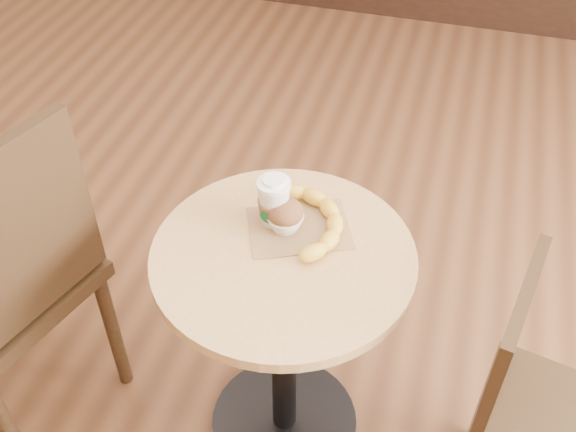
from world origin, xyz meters
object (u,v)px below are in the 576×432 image
at_px(muffin, 285,216).
at_px(cafe_table, 284,320).
at_px(coffee_cup, 274,203).
at_px(banana, 308,222).
at_px(chair_left, 2,283).
at_px(chair_right, 535,409).

bearing_deg(muffin, cafe_table, -77.07).
relative_size(coffee_cup, banana, 0.50).
bearing_deg(banana, chair_left, 174.79).
bearing_deg(chair_left, chair_right, 110.25).
relative_size(cafe_table, chair_left, 0.72).
xyz_separation_m(cafe_table, coffee_cup, (-0.05, 0.09, 0.31)).
distance_m(cafe_table, chair_right, 0.64).
bearing_deg(chair_right, chair_left, 105.09).
xyz_separation_m(muffin, banana, (0.05, 0.01, -0.02)).
relative_size(cafe_table, chair_right, 0.90).
bearing_deg(chair_left, muffin, 124.32).
xyz_separation_m(chair_right, coffee_cup, (-0.69, 0.15, 0.35)).
xyz_separation_m(chair_left, chair_right, (1.35, 0.08, -0.12)).
distance_m(chair_right, coffee_cup, 0.79).
distance_m(chair_left, banana, 0.81).
height_order(cafe_table, banana, banana).
height_order(chair_left, chair_right, chair_left).
bearing_deg(muffin, banana, 15.63).
xyz_separation_m(chair_right, banana, (-0.60, 0.15, 0.31)).
xyz_separation_m(cafe_table, chair_left, (-0.71, -0.14, 0.07)).
bearing_deg(chair_left, cafe_table, 117.98).
xyz_separation_m(chair_left, coffee_cup, (0.66, 0.24, 0.24)).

